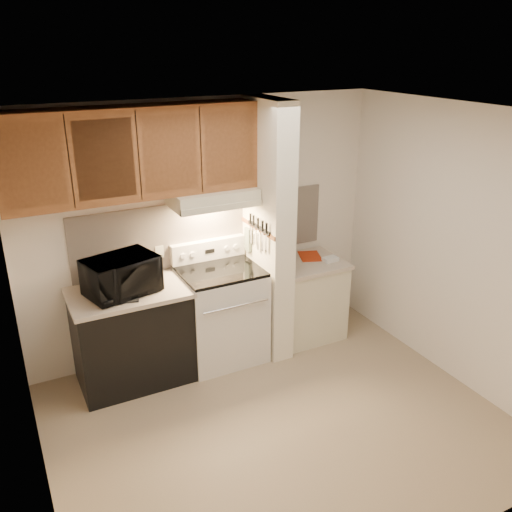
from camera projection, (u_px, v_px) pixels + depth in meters
floor at (278, 422)px, 4.52m from camera, size 3.60×3.60×0.00m
ceiling at (284, 116)px, 3.59m from camera, size 3.60×3.60×0.00m
wall_back at (205, 229)px, 5.29m from camera, size 3.60×2.50×0.02m
wall_left at (23, 344)px, 3.29m from camera, size 0.02×3.00×2.50m
wall_right at (457, 248)px, 4.82m from camera, size 0.02×3.00×2.50m
backsplash at (206, 231)px, 5.29m from camera, size 2.60×0.02×0.63m
range_body at (221, 315)px, 5.30m from camera, size 0.76×0.65×0.92m
oven_window at (235, 326)px, 5.03m from camera, size 0.50×0.01×0.30m
oven_handle at (236, 306)px, 4.91m from camera, size 0.65×0.02×0.02m
cooktop at (220, 271)px, 5.13m from camera, size 0.74×0.64×0.03m
range_backguard at (208, 250)px, 5.32m from camera, size 0.76×0.08×0.20m
range_display at (210, 251)px, 5.28m from camera, size 0.10×0.01×0.04m
range_knob_left_outer at (183, 256)px, 5.16m from camera, size 0.05×0.02×0.05m
range_knob_left_inner at (193, 254)px, 5.21m from camera, size 0.05×0.02×0.05m
range_knob_right_inner at (227, 248)px, 5.36m from camera, size 0.05×0.02×0.05m
range_knob_right_outer at (236, 247)px, 5.40m from camera, size 0.05×0.02×0.05m
dishwasher_front at (133, 338)px, 4.95m from camera, size 1.00×0.63×0.87m
left_countertop at (128, 293)px, 4.78m from camera, size 1.04×0.67×0.04m
spoon_rest at (126, 301)px, 4.57m from camera, size 0.23×0.12×0.01m
teal_jar at (103, 295)px, 4.57m from camera, size 0.13×0.13×0.11m
outlet at (160, 252)px, 5.13m from camera, size 0.08×0.01×0.12m
microwave at (121, 276)px, 4.67m from camera, size 0.68×0.55×0.33m
partition_pillar at (268, 231)px, 5.22m from camera, size 0.22×0.70×2.50m
pillar_trim at (257, 228)px, 5.15m from camera, size 0.01×0.70×0.04m
knife_strip at (259, 228)px, 5.10m from camera, size 0.02×0.42×0.04m
knife_blade_a at (266, 243)px, 5.00m from camera, size 0.01×0.03×0.16m
knife_handle_a at (267, 228)px, 4.94m from camera, size 0.02×0.02×0.10m
knife_blade_b at (263, 242)px, 5.06m from camera, size 0.01×0.04×0.18m
knife_handle_b at (263, 226)px, 5.00m from camera, size 0.02×0.02×0.10m
knife_blade_c at (258, 240)px, 5.14m from camera, size 0.01×0.04×0.20m
knife_handle_c at (258, 223)px, 5.08m from camera, size 0.02×0.02×0.10m
knife_blade_d at (254, 236)px, 5.20m from camera, size 0.01×0.04×0.16m
knife_handle_d at (254, 220)px, 5.15m from camera, size 0.02×0.02×0.10m
knife_blade_e at (251, 234)px, 5.27m from camera, size 0.01×0.04×0.18m
knife_handle_e at (250, 218)px, 5.21m from camera, size 0.02×0.02×0.10m
oven_mitt at (248, 240)px, 5.35m from camera, size 0.03×0.10×0.23m
right_cab_base at (305, 300)px, 5.73m from camera, size 0.70×0.60×0.81m
right_countertop at (307, 263)px, 5.57m from camera, size 0.74×0.64×0.04m
red_folder at (310, 256)px, 5.69m from camera, size 0.30×0.35×0.01m
white_box at (330, 259)px, 5.57m from camera, size 0.16×0.11×0.04m
range_hood at (213, 197)px, 4.97m from camera, size 0.78×0.44×0.15m
hood_lip at (222, 208)px, 4.82m from camera, size 0.78×0.04×0.06m
upper_cabinets at (133, 153)px, 4.55m from camera, size 2.18×0.33×0.77m
cab_door_a at (32, 166)px, 4.07m from camera, size 0.46×0.01×0.63m
cab_gap_a at (69, 163)px, 4.18m from camera, size 0.01×0.01×0.73m
cab_door_b at (105, 159)px, 4.30m from camera, size 0.46×0.01×0.63m
cab_gap_b at (139, 156)px, 4.41m from camera, size 0.01×0.01×0.73m
cab_door_c at (170, 153)px, 4.53m from camera, size 0.46×0.01×0.63m
cab_gap_c at (201, 151)px, 4.64m from camera, size 0.01×0.01×0.73m
cab_door_d at (230, 148)px, 4.76m from camera, size 0.46×0.01×0.63m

